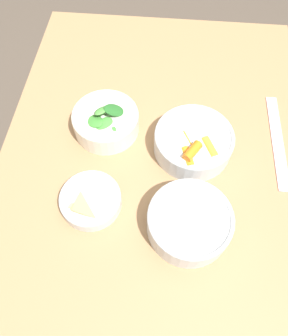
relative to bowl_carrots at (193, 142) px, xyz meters
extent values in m
plane|color=#4C4238|center=(-0.02, -0.09, -0.77)|extent=(10.00, 10.00, 0.00)
cube|color=#99724C|center=(-0.02, -0.09, -0.05)|extent=(1.00, 0.78, 0.03)
cube|color=olive|center=(-0.46, -0.42, -0.41)|extent=(0.06, 0.06, 0.71)
cube|color=olive|center=(0.42, -0.42, -0.41)|extent=(0.06, 0.06, 0.71)
cube|color=olive|center=(-0.46, 0.24, -0.41)|extent=(0.06, 0.06, 0.71)
cylinder|color=silver|center=(0.00, 0.00, -0.01)|extent=(0.19, 0.19, 0.06)
torus|color=silver|center=(0.00, 0.00, 0.02)|extent=(0.19, 0.19, 0.01)
cylinder|color=orange|center=(0.03, 0.04, 0.02)|extent=(0.06, 0.04, 0.02)
cylinder|color=orange|center=(0.06, -0.01, 0.02)|extent=(0.05, 0.04, 0.02)
cylinder|color=orange|center=(0.01, -0.01, 0.01)|extent=(0.06, 0.05, 0.02)
cylinder|color=orange|center=(0.05, -0.01, 0.03)|extent=(0.06, 0.05, 0.02)
cylinder|color=silver|center=(-0.04, -0.22, -0.01)|extent=(0.17, 0.17, 0.06)
torus|color=silver|center=(-0.04, -0.22, 0.02)|extent=(0.17, 0.17, 0.01)
ellipsoid|color=#235B23|center=(-0.05, -0.20, 0.03)|extent=(0.06, 0.07, 0.04)
ellipsoid|color=#3D8433|center=(-0.01, -0.18, 0.01)|extent=(0.04, 0.06, 0.04)
ellipsoid|color=#3D8433|center=(-0.01, -0.22, 0.02)|extent=(0.06, 0.06, 0.03)
ellipsoid|color=#2D7028|center=(-0.05, -0.23, 0.03)|extent=(0.05, 0.04, 0.03)
ellipsoid|color=#4C933D|center=(-0.04, -0.23, 0.04)|extent=(0.05, 0.04, 0.03)
ellipsoid|color=#3D8433|center=(-0.02, -0.25, 0.02)|extent=(0.07, 0.07, 0.03)
ellipsoid|color=#2D7028|center=(0.01, -0.21, 0.01)|extent=(0.05, 0.04, 0.02)
cylinder|color=silver|center=(0.21, -0.01, 0.00)|extent=(0.18, 0.18, 0.06)
torus|color=silver|center=(0.21, -0.01, 0.03)|extent=(0.18, 0.18, 0.01)
cylinder|color=#936042|center=(0.21, -0.01, -0.01)|extent=(0.17, 0.17, 0.03)
ellipsoid|color=#AD7551|center=(0.15, -0.01, 0.01)|extent=(0.01, 0.01, 0.01)
ellipsoid|color=#AD7551|center=(0.27, 0.03, 0.01)|extent=(0.01, 0.01, 0.01)
ellipsoid|color=#8E5B3D|center=(0.28, -0.04, 0.01)|extent=(0.01, 0.01, 0.01)
ellipsoid|color=#AD7551|center=(0.21, -0.04, 0.01)|extent=(0.01, 0.01, 0.01)
ellipsoid|color=#AD7551|center=(0.29, -0.01, 0.01)|extent=(0.01, 0.01, 0.01)
ellipsoid|color=#A36B4C|center=(0.24, 0.01, 0.01)|extent=(0.01, 0.01, 0.01)
ellipsoid|color=#A36B4C|center=(0.21, -0.02, 0.01)|extent=(0.01, 0.01, 0.01)
ellipsoid|color=#A36B4C|center=(0.18, -0.07, 0.01)|extent=(0.01, 0.01, 0.01)
ellipsoid|color=#A36B4C|center=(0.15, 0.02, 0.01)|extent=(0.01, 0.01, 0.01)
ellipsoid|color=#8E5B3D|center=(0.22, -0.02, 0.01)|extent=(0.01, 0.01, 0.01)
cylinder|color=beige|center=(0.21, -0.01, 0.01)|extent=(0.03, 0.03, 0.01)
cylinder|color=beige|center=(0.22, -0.06, 0.02)|extent=(0.02, 0.02, 0.01)
cylinder|color=tan|center=(0.22, -0.07, 0.02)|extent=(0.03, 0.03, 0.01)
cylinder|color=silver|center=(0.17, -0.23, -0.02)|extent=(0.14, 0.14, 0.03)
torus|color=silver|center=(0.17, -0.23, 0.00)|extent=(0.14, 0.14, 0.01)
cube|color=tan|center=(0.17, -0.23, -0.01)|extent=(0.06, 0.06, 0.01)
cube|color=tan|center=(0.18, -0.24, -0.01)|extent=(0.06, 0.06, 0.02)
cube|color=tan|center=(0.19, -0.23, -0.01)|extent=(0.06, 0.07, 0.03)
cube|color=#EFB7C6|center=(-0.05, 0.22, -0.03)|extent=(0.29, 0.03, 0.00)
camera|label=1|loc=(0.47, -0.08, 0.66)|focal=35.00mm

